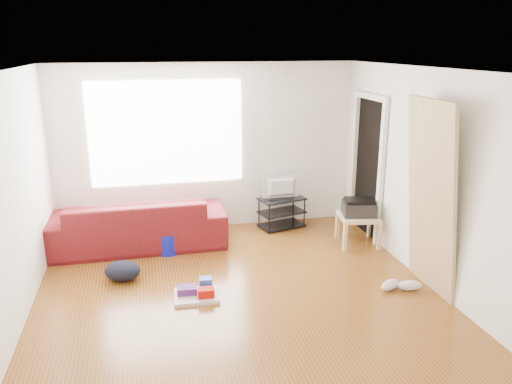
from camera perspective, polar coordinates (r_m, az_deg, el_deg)
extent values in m
cube|color=#68370B|center=(5.63, -1.57, -12.64)|extent=(4.50, 5.00, 0.01)
cube|color=white|center=(4.92, -1.81, 13.69)|extent=(4.50, 5.00, 0.01)
cube|color=white|center=(7.53, -5.50, 5.03)|extent=(4.50, 0.01, 2.50)
cube|color=white|center=(2.92, 8.47, -14.41)|extent=(4.50, 0.01, 2.50)
cube|color=white|center=(5.21, -26.76, -1.97)|extent=(0.01, 5.00, 2.50)
cube|color=white|center=(5.98, 19.94, 1.07)|extent=(0.01, 5.00, 2.50)
cube|color=white|center=(7.41, -10.16, 6.63)|extent=(2.20, 0.01, 1.50)
cube|color=white|center=(7.07, 14.06, 1.76)|extent=(0.06, 0.08, 2.00)
cube|color=white|center=(7.86, 11.12, 3.41)|extent=(0.06, 0.08, 2.00)
cube|color=white|center=(7.29, 13.03, 10.59)|extent=(0.06, 0.98, 0.08)
cube|color=black|center=(7.47, 12.75, 2.64)|extent=(0.01, 0.86, 1.98)
imported|color=#510D10|center=(7.31, -13.24, -5.98)|extent=(2.43, 0.95, 0.71)
cube|color=black|center=(7.82, 2.93, -3.79)|extent=(0.76, 0.55, 0.02)
cube|color=black|center=(7.75, 2.96, -2.30)|extent=(0.76, 0.55, 0.02)
cube|color=black|center=(7.68, 2.98, -0.79)|extent=(0.76, 0.55, 0.02)
cylinder|color=black|center=(7.47, 1.53, -3.09)|extent=(0.02, 0.02, 0.47)
cylinder|color=black|center=(7.74, 0.35, -2.36)|extent=(0.02, 0.02, 0.47)
cylinder|color=black|center=(7.77, 5.55, -2.36)|extent=(0.02, 0.02, 0.47)
cylinder|color=black|center=(8.04, 4.28, -1.69)|extent=(0.02, 0.02, 0.47)
imported|color=black|center=(7.63, 3.00, 0.50)|extent=(0.58, 0.08, 0.33)
cube|color=tan|center=(7.19, 11.64, -2.78)|extent=(0.61, 0.61, 0.05)
cube|color=tan|center=(6.99, 10.14, -5.16)|extent=(0.05, 0.05, 0.38)
cube|color=tan|center=(7.42, 9.28, -3.80)|extent=(0.05, 0.05, 0.38)
cube|color=tan|center=(7.11, 13.91, -4.99)|extent=(0.05, 0.05, 0.38)
cube|color=tan|center=(7.54, 12.84, -3.67)|extent=(0.05, 0.05, 0.38)
cube|color=black|center=(7.15, 11.70, -1.87)|extent=(0.51, 0.43, 0.19)
cube|color=black|center=(7.11, 11.75, -0.97)|extent=(0.46, 0.38, 0.04)
cylinder|color=#0D16B2|center=(6.98, -10.01, -6.88)|extent=(0.34, 0.34, 0.29)
cylinder|color=white|center=(6.92, -10.06, -5.30)|extent=(0.12, 0.12, 0.11)
cube|color=beige|center=(5.78, -6.81, -11.70)|extent=(0.53, 0.43, 0.04)
cube|color=#AE0F04|center=(5.69, -5.72, -11.36)|extent=(0.19, 0.13, 0.10)
cube|color=#4C1F66|center=(5.79, -7.89, -11.02)|extent=(0.23, 0.17, 0.08)
cube|color=blue|center=(5.84, -5.77, -10.36)|extent=(0.15, 0.13, 0.14)
ellipsoid|color=black|center=(6.35, -14.92, -9.67)|extent=(0.52, 0.47, 0.24)
ellipsoid|color=silver|center=(6.10, 15.09, -10.21)|extent=(0.31, 0.24, 0.12)
ellipsoid|color=silver|center=(6.15, 17.15, -10.17)|extent=(0.30, 0.17, 0.12)
cube|color=tan|center=(6.27, 18.44, -10.35)|extent=(0.28, 0.88, 2.20)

